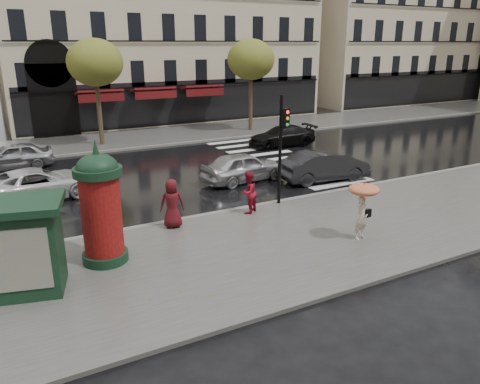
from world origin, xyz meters
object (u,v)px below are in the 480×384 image
traffic_light (282,139)px  car_white (38,184)px  morris_column (101,205)px  woman_umbrella (363,202)px  man_burgundy (172,203)px  woman_red (248,192)px  car_darkgrey (324,166)px  car_black (282,136)px  car_far_silver (12,156)px  newsstand (25,246)px  car_silver (243,167)px

traffic_light → car_white: (-8.50, 5.63, -2.09)m
morris_column → woman_umbrella: bearing=-16.8°
man_burgundy → morris_column: size_ratio=0.47×
woman_red → car_darkgrey: size_ratio=0.37×
woman_red → car_black: (8.18, 10.08, -0.29)m
car_white → car_black: 15.57m
morris_column → car_far_silver: morris_column is taller
newsstand → car_black: (16.12, 12.48, -0.75)m
traffic_light → car_silver: bearing=84.0°
car_white → newsstand: bearing=165.2°
woman_red → newsstand: size_ratio=0.66×
newsstand → car_far_silver: newsstand is taller
car_silver → car_black: (6.10, 5.91, -0.07)m
morris_column → car_silver: (7.88, 5.76, -1.18)m
woman_red → traffic_light: 2.50m
man_burgundy → car_far_silver: size_ratio=0.43×
car_darkgrey → car_black: size_ratio=0.99×
car_silver → woman_umbrella: bearing=173.6°
woman_red → car_white: 9.06m
traffic_light → car_silver: size_ratio=1.04×
car_white → morris_column: bearing=-179.4°
woman_umbrella → car_silver: (0.03, 8.13, -0.69)m
woman_red → traffic_light: size_ratio=0.37×
newsstand → car_silver: (10.03, 6.58, -0.68)m
morris_column → car_darkgrey: morris_column is taller
woman_umbrella → morris_column: size_ratio=0.53×
car_black → newsstand: bearing=-48.2°
car_darkgrey → woman_umbrella: bearing=157.7°
morris_column → newsstand: bearing=-159.3°
car_black → car_silver: bearing=-41.9°
car_darkgrey → car_black: car_darkgrey is taller
car_white → car_far_silver: 6.03m
newsstand → man_burgundy: bearing=26.2°
morris_column → car_black: morris_column is taller
woman_umbrella → car_white: woman_umbrella is taller
morris_column → car_white: bearing=97.8°
woman_red → man_burgundy: bearing=-31.4°
traffic_light → car_black: traffic_light is taller
man_burgundy → car_far_silver: bearing=-53.4°
car_far_silver → newsstand: bearing=-3.7°
morris_column → car_white: 7.71m
car_darkgrey → car_far_silver: (-13.00, 9.51, -0.03)m
woman_red → car_black: bearing=-160.5°
woman_umbrella → man_burgundy: woman_umbrella is taller
woman_umbrella → woman_red: woman_umbrella is taller
car_darkgrey → car_white: bearing=80.6°
woman_umbrella → car_silver: size_ratio=0.47×
woman_red → car_white: (-6.83, 5.95, -0.26)m
car_far_silver → woman_umbrella: bearing=29.1°
car_black → man_burgundy: bearing=-44.1°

